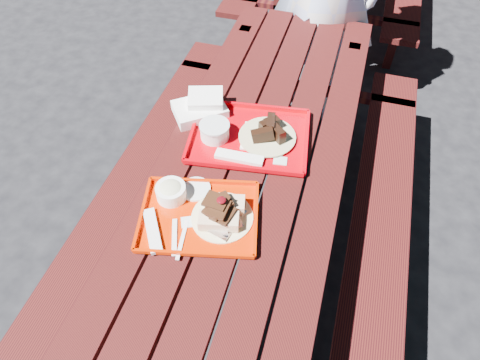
{
  "coord_description": "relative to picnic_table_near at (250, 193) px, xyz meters",
  "views": [
    {
      "loc": [
        0.29,
        -1.11,
        2.02
      ],
      "look_at": [
        0.0,
        -0.15,
        0.82
      ],
      "focal_mm": 32.0,
      "sensor_mm": 36.0,
      "label": 1
    }
  ],
  "objects": [
    {
      "name": "ground",
      "position": [
        0.0,
        0.0,
        -0.56
      ],
      "size": [
        60.0,
        60.0,
        0.0
      ],
      "primitive_type": "plane",
      "color": "black",
      "rests_on": "ground"
    },
    {
      "name": "picnic_table_near",
      "position": [
        0.0,
        0.0,
        0.0
      ],
      "size": [
        1.41,
        2.4,
        0.75
      ],
      "color": "#3D100B",
      "rests_on": "ground"
    },
    {
      "name": "far_tray",
      "position": [
        -0.05,
        0.12,
        0.21
      ],
      "size": [
        0.54,
        0.44,
        0.08
      ],
      "color": "#B40009",
      "rests_on": "picnic_table_near"
    },
    {
      "name": "white_cloth",
      "position": [
        -0.29,
        0.23,
        0.23
      ],
      "size": [
        0.27,
        0.26,
        0.09
      ],
      "color": "white",
      "rests_on": "picnic_table_near"
    },
    {
      "name": "near_tray",
      "position": [
        -0.11,
        -0.29,
        0.22
      ],
      "size": [
        0.48,
        0.41,
        0.13
      ],
      "color": "#C02100",
      "rests_on": "picnic_table_near"
    }
  ]
}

